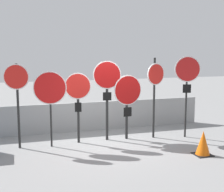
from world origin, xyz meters
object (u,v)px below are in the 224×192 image
Objects in this scene: stop_sign_3 at (107,85)px; traffic_cone_0 at (203,143)px; stop_sign_0 at (17,87)px; stop_sign_6 at (187,77)px; stop_sign_2 at (78,94)px; stop_sign_5 at (155,83)px; stop_sign_1 at (50,91)px; stop_sign_4 at (128,96)px.

stop_sign_3 reaches higher than traffic_cone_0.
stop_sign_3 reaches higher than stop_sign_0.
stop_sign_6 is 2.40m from traffic_cone_0.
stop_sign_5 is (2.46, -0.15, 0.26)m from stop_sign_2.
stop_sign_3 is at bearing 12.94° from stop_sign_2.
stop_sign_5 is at bearing 13.19° from stop_sign_0.
stop_sign_1 reaches higher than traffic_cone_0.
stop_sign_3 is 0.95× the size of stop_sign_6.
stop_sign_2 is 1.58m from stop_sign_4.
stop_sign_3 is 0.75m from stop_sign_4.
stop_sign_5 is 2.48m from traffic_cone_0.
stop_sign_0 is 1.20× the size of stop_sign_4.
stop_sign_2 is 1.05× the size of stop_sign_4.
stop_sign_2 is 0.83× the size of stop_sign_5.
stop_sign_1 is at bearing 6.51° from stop_sign_0.
stop_sign_5 reaches higher than stop_sign_0.
stop_sign_4 is 2.72m from traffic_cone_0.
stop_sign_0 is at bearing -166.33° from stop_sign_6.
stop_sign_0 is 0.98× the size of stop_sign_3.
stop_sign_6 is (4.29, -0.24, 0.32)m from stop_sign_1.
stop_sign_2 is at bearing 157.85° from stop_sign_5.
stop_sign_5 reaches higher than stop_sign_4.
stop_sign_1 is 0.85× the size of stop_sign_6.
traffic_cone_0 is (4.75, -2.06, -1.47)m from stop_sign_0.
stop_sign_1 is 0.89× the size of stop_sign_3.
stop_sign_5 is at bearing 9.84° from stop_sign_1.
stop_sign_2 is 0.86× the size of stop_sign_3.
stop_sign_2 is at bearing 20.65° from stop_sign_1.
stop_sign_4 is at bearing 14.70° from stop_sign_0.
stop_sign_0 is 3.34m from stop_sign_4.
stop_sign_0 is 1.77m from stop_sign_2.
stop_sign_2 is 2.48m from stop_sign_5.
traffic_cone_0 is at bearing -87.02° from stop_sign_6.
stop_sign_2 is at bearing -168.91° from stop_sign_6.
stop_sign_3 is at bearing 154.78° from stop_sign_5.
stop_sign_1 is 4.31m from stop_sign_6.
stop_sign_4 is 0.78× the size of stop_sign_6.
stop_sign_1 reaches higher than stop_sign_4.
stop_sign_6 reaches higher than traffic_cone_0.
stop_sign_5 is (1.54, -0.18, 0.01)m from stop_sign_3.
stop_sign_5 is (3.30, 0.01, 0.12)m from stop_sign_1.
stop_sign_6 is at bearing 4.62° from stop_sign_2.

